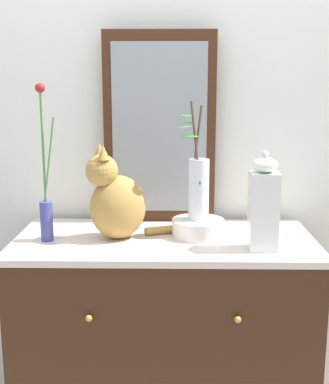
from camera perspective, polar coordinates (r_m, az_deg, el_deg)
wall_back at (r=2.25m, az=0.15°, el=6.76°), size 4.40×0.08×2.60m
sideboard at (r=2.16m, az=-0.00°, el=-16.90°), size 1.15×0.57×0.92m
mirror_leaning at (r=2.15m, az=-0.56°, el=7.12°), size 0.47×0.03×0.80m
cat_sitting at (r=1.93m, az=-5.45°, el=-0.94°), size 0.41×0.23×0.37m
vase_slim_green at (r=1.95m, az=-13.14°, el=-1.06°), size 0.07×0.05×0.59m
bowl_porcelain at (r=1.99m, az=3.78°, el=-4.01°), size 0.20×0.20×0.07m
vase_glass_clear at (r=1.95m, az=3.78°, el=0.73°), size 0.14×0.13×0.45m
jar_lidded_porcelain at (r=1.83m, az=11.01°, el=-1.43°), size 0.10×0.10×0.36m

